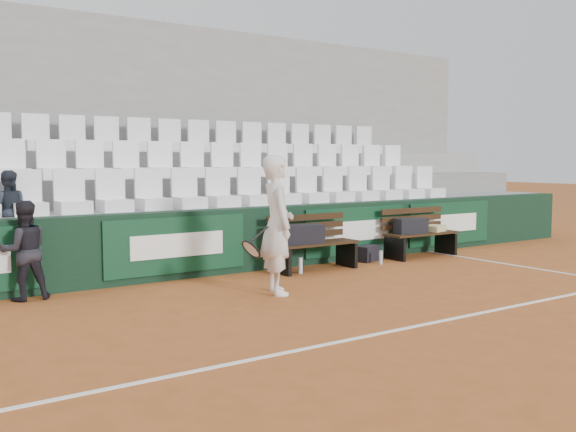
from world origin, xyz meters
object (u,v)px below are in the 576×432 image
object	(u,v)px
sports_bag_ground	(368,253)
water_bottle_far	(381,257)
sports_bag_right	(411,226)
spectator_c	(7,177)
sports_bag_left	(301,234)
ball_kid	(24,251)
bench_right	(421,245)
bench_left	(315,256)
tennis_player	(277,225)
water_bottle_near	(300,266)

from	to	relation	value
sports_bag_ground	water_bottle_far	world-z (taller)	sports_bag_ground
sports_bag_right	spectator_c	bearing A→B (deg)	170.58
sports_bag_left	ball_kid	bearing A→B (deg)	175.54
bench_right	sports_bag_right	distance (m)	0.45
spectator_c	bench_left	bearing A→B (deg)	-178.96
bench_right	sports_bag_ground	bearing A→B (deg)	170.68
sports_bag_left	tennis_player	world-z (taller)	tennis_player
bench_left	sports_bag_left	size ratio (longest dim) A/B	2.16
water_bottle_far	tennis_player	size ratio (longest dim) A/B	0.13
tennis_player	sports_bag_left	bearing A→B (deg)	43.42
bench_left	bench_right	world-z (taller)	same
bench_left	sports_bag_left	distance (m)	0.47
sports_bag_left	water_bottle_near	distance (m)	0.49
bench_left	bench_right	bearing A→B (deg)	0.91
bench_left	spectator_c	world-z (taller)	spectator_c
sports_bag_ground	water_bottle_near	distance (m)	1.71
bench_left	sports_bag_ground	distance (m)	1.33
water_bottle_near	tennis_player	world-z (taller)	tennis_player
bench_left	tennis_player	xyz separation A→B (m)	(-1.48, -1.16, 0.68)
sports_bag_right	sports_bag_ground	world-z (taller)	sports_bag_right
sports_bag_ground	ball_kid	world-z (taller)	ball_kid
tennis_player	ball_kid	size ratio (longest dim) A/B	1.45
bench_right	sports_bag_left	world-z (taller)	sports_bag_left
sports_bag_left	spectator_c	xyz separation A→B (m)	(-4.04, 1.14, 0.94)
sports_bag_left	ball_kid	world-z (taller)	ball_kid
sports_bag_left	ball_kid	size ratio (longest dim) A/B	0.55
sports_bag_left	bench_right	bearing A→B (deg)	1.50
water_bottle_far	tennis_player	bearing A→B (deg)	-159.94
sports_bag_left	spectator_c	distance (m)	4.30
sports_bag_ground	ball_kid	distance (m)	5.65
water_bottle_far	water_bottle_near	bearing A→B (deg)	178.44
sports_bag_ground	water_bottle_far	size ratio (longest dim) A/B	1.92
sports_bag_right	tennis_player	bearing A→B (deg)	-161.84
water_bottle_near	tennis_player	xyz separation A→B (m)	(-1.12, -1.05, 0.79)
sports_bag_right	water_bottle_far	world-z (taller)	sports_bag_right
spectator_c	ball_kid	bearing A→B (deg)	106.37
bench_left	water_bottle_far	world-z (taller)	bench_left
sports_bag_ground	water_bottle_near	size ratio (longest dim) A/B	1.79
ball_kid	spectator_c	world-z (taller)	spectator_c
bench_left	water_bottle_far	distance (m)	1.28
sports_bag_ground	sports_bag_right	bearing A→B (deg)	-12.94
water_bottle_far	sports_bag_ground	bearing A→B (deg)	83.37
spectator_c	water_bottle_far	bearing A→B (deg)	-177.36
sports_bag_left	ball_kid	xyz separation A→B (m)	(-4.03, 0.31, 0.03)
sports_bag_ground	water_bottle_near	xyz separation A→B (m)	(-1.68, -0.33, -0.01)
sports_bag_right	water_bottle_near	xyz separation A→B (m)	(-2.51, -0.14, -0.46)
sports_bag_left	water_bottle_near	bearing A→B (deg)	-133.24
sports_bag_right	water_bottle_far	size ratio (longest dim) A/B	2.51
sports_bag_ground	ball_kid	size ratio (longest dim) A/B	0.35
bench_left	spectator_c	distance (m)	4.66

